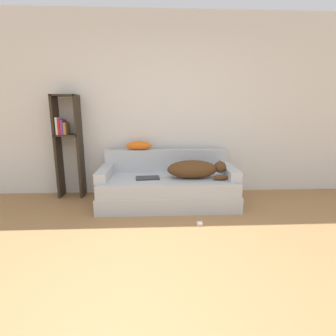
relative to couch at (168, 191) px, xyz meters
name	(u,v)px	position (x,y,z in m)	size (l,w,h in m)	color
ground_plane	(185,308)	(0.02, -2.01, -0.19)	(20.00, 20.00, 0.00)	#9E7042
wall_back	(167,107)	(0.02, 0.59, 1.16)	(7.04, 0.06, 2.70)	silver
couch	(168,191)	(0.00, 0.00, 0.00)	(1.88, 0.91, 0.39)	#B2B7BC
couch_backrest	(166,160)	(0.00, 0.38, 0.36)	(1.84, 0.15, 0.33)	#B2B7BC
couch_arm_left	(105,173)	(-0.86, -0.01, 0.27)	(0.15, 0.72, 0.14)	#B2B7BC
couch_arm_right	(229,172)	(0.86, -0.01, 0.27)	(0.15, 0.72, 0.14)	#B2B7BC
dog	(195,169)	(0.37, -0.08, 0.32)	(0.81, 0.31, 0.25)	#513319
laptop	(148,178)	(-0.28, -0.07, 0.21)	(0.33, 0.22, 0.02)	#2D2D30
throw_pillow	(139,146)	(-0.41, 0.40, 0.59)	(0.39, 0.18, 0.12)	orange
bookshelf	(68,141)	(-1.46, 0.41, 0.66)	(0.36, 0.26, 1.52)	#2D2319
power_adapter	(200,224)	(0.34, -0.73, -0.17)	(0.06, 0.06, 0.03)	silver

